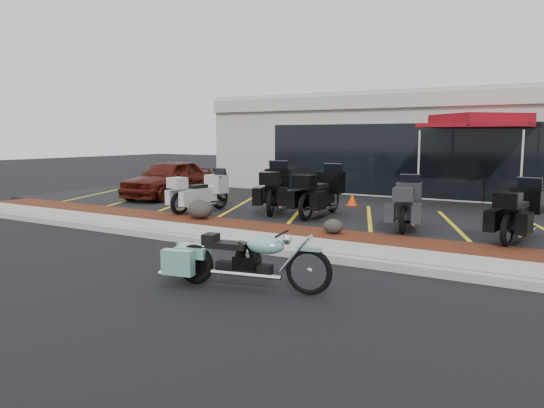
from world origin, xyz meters
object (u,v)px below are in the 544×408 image
Objects in this scene: touring_white at (220,188)px; popup_canopy at (479,123)px; hero_cruiser at (309,264)px; parked_car at (169,179)px; traffic_cone at (352,199)px.

touring_white is 0.60× the size of popup_canopy.
touring_white is (-6.18, 5.97, 0.31)m from hero_cruiser.
parked_car reaches higher than traffic_cone.
popup_canopy is (0.28, 10.95, 2.30)m from hero_cruiser.
touring_white is 3.70m from parked_car.
popup_canopy is at bearing -44.10° from touring_white.
touring_white is at bearing -29.39° from parked_car.
traffic_cone is at bearing -38.59° from touring_white.
hero_cruiser reaches higher than traffic_cone.
parked_car reaches higher than hero_cruiser.
hero_cruiser is 6.72× the size of traffic_cone.
hero_cruiser is 11.19m from popup_canopy.
parked_car is (-9.58, 7.43, 0.36)m from hero_cruiser.
touring_white is 5.40× the size of traffic_cone.
traffic_cone is at bearing 97.44° from hero_cruiser.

